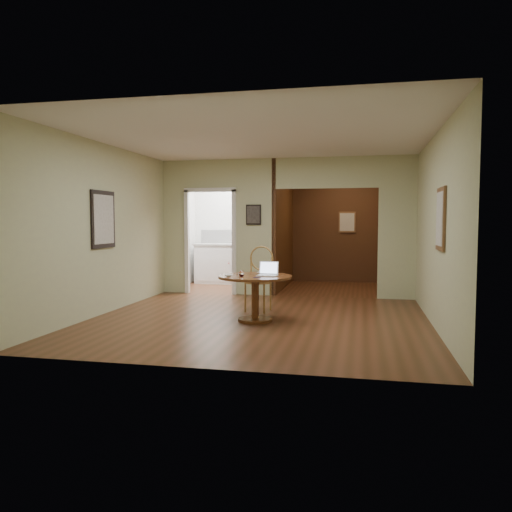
% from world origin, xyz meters
% --- Properties ---
extents(floor, '(5.00, 5.00, 0.00)m').
position_xyz_m(floor, '(0.00, 0.00, 0.00)').
color(floor, '#462814').
rests_on(floor, ground).
extents(room_shell, '(5.20, 7.50, 5.00)m').
position_xyz_m(room_shell, '(-0.47, 3.10, 1.29)').
color(room_shell, silver).
rests_on(room_shell, ground).
extents(dining_table, '(1.08, 1.08, 0.68)m').
position_xyz_m(dining_table, '(-0.02, -0.08, 0.50)').
color(dining_table, brown).
rests_on(dining_table, ground).
extents(chair, '(0.51, 0.51, 1.06)m').
position_xyz_m(chair, '(-0.14, 0.81, 0.59)').
color(chair, '#916033').
rests_on(chair, ground).
extents(open_laptop, '(0.31, 0.28, 0.21)m').
position_xyz_m(open_laptop, '(0.17, -0.04, 0.74)').
color(open_laptop, white).
rests_on(open_laptop, dining_table).
extents(closed_laptop, '(0.34, 0.25, 0.02)m').
position_xyz_m(closed_laptop, '(0.11, 0.13, 0.69)').
color(closed_laptop, silver).
rests_on(closed_laptop, dining_table).
extents(mouse, '(0.12, 0.09, 0.05)m').
position_xyz_m(mouse, '(-0.36, -0.33, 0.70)').
color(mouse, white).
rests_on(mouse, dining_table).
extents(wine_glass, '(0.08, 0.08, 0.09)m').
position_xyz_m(wine_glass, '(-0.18, -0.27, 0.72)').
color(wine_glass, white).
rests_on(wine_glass, dining_table).
extents(pen, '(0.11, 0.08, 0.01)m').
position_xyz_m(pen, '(0.06, -0.31, 0.68)').
color(pen, navy).
rests_on(pen, dining_table).
extents(kitchen_cabinet, '(2.06, 0.60, 0.94)m').
position_xyz_m(kitchen_cabinet, '(-1.35, 4.20, 0.47)').
color(kitchen_cabinet, white).
rests_on(kitchen_cabinet, ground).
extents(grocery_bag, '(0.34, 0.31, 0.29)m').
position_xyz_m(grocery_bag, '(-0.65, 4.20, 1.09)').
color(grocery_bag, tan).
rests_on(grocery_bag, kitchen_cabinet).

